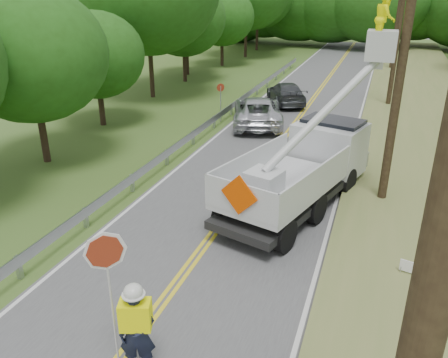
% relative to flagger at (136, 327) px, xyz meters
% --- Properties ---
extents(ground, '(140.00, 140.00, 0.00)m').
position_rel_flagger_xyz_m(ground, '(-0.56, 0.80, -1.17)').
color(ground, '#40581D').
rests_on(ground, ground).
extents(road, '(7.20, 96.00, 0.03)m').
position_rel_flagger_xyz_m(road, '(-0.56, 14.80, -1.16)').
color(road, '#4C4D4F').
rests_on(road, ground).
extents(guardrail, '(0.18, 48.00, 0.77)m').
position_rel_flagger_xyz_m(guardrail, '(-4.58, 15.71, -0.62)').
color(guardrail, '#A2A7AB').
rests_on(guardrail, ground).
extents(utility_poles, '(1.60, 43.30, 10.00)m').
position_rel_flagger_xyz_m(utility_poles, '(4.44, 17.82, 4.10)').
color(utility_poles, black).
rests_on(utility_poles, ground).
extents(tall_grass_verge, '(7.00, 96.00, 0.30)m').
position_rel_flagger_xyz_m(tall_grass_verge, '(6.54, 14.80, -1.02)').
color(tall_grass_verge, olive).
rests_on(tall_grass_verge, ground).
extents(treeline_left, '(10.01, 54.25, 11.47)m').
position_rel_flagger_xyz_m(treeline_left, '(-11.29, 30.49, 4.84)').
color(treeline_left, '#332319').
rests_on(treeline_left, ground).
extents(treeline_horizon, '(56.08, 14.88, 11.48)m').
position_rel_flagger_xyz_m(treeline_horizon, '(-0.94, 57.12, 4.33)').
color(treeline_horizon, '#214F13').
rests_on(treeline_horizon, ground).
extents(flagger, '(1.17, 0.72, 3.25)m').
position_rel_flagger_xyz_m(flagger, '(0.00, 0.00, 0.00)').
color(flagger, '#191E33').
rests_on(flagger, road).
extents(bucket_truck, '(4.89, 7.84, 7.21)m').
position_rel_flagger_xyz_m(bucket_truck, '(1.95, 9.51, 0.45)').
color(bucket_truck, black).
rests_on(bucket_truck, road).
extents(suv_silver, '(4.16, 6.22, 1.59)m').
position_rel_flagger_xyz_m(suv_silver, '(-2.56, 18.21, -0.36)').
color(suv_silver, silver).
rests_on(suv_silver, road).
extents(suv_darkgrey, '(3.77, 5.23, 1.41)m').
position_rel_flagger_xyz_m(suv_darkgrey, '(-2.10, 23.71, -0.45)').
color(suv_darkgrey, '#3C4044').
rests_on(suv_darkgrey, road).
extents(stop_sign_permanent, '(0.38, 0.33, 2.24)m').
position_rel_flagger_xyz_m(stop_sign_permanent, '(-4.77, 18.17, 0.28)').
color(stop_sign_permanent, '#A2A7AB').
rests_on(stop_sign_permanent, ground).
extents(yard_sign, '(0.46, 0.14, 0.68)m').
position_rel_flagger_xyz_m(yard_sign, '(5.22, 5.04, -0.69)').
color(yard_sign, white).
rests_on(yard_sign, ground).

